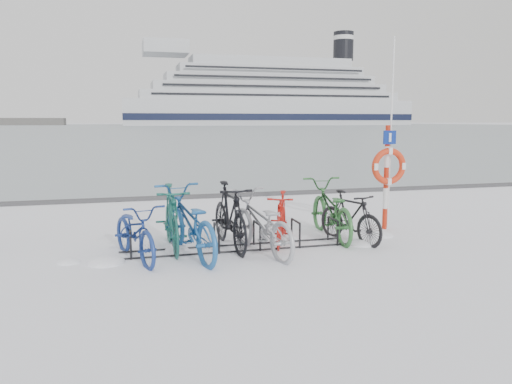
# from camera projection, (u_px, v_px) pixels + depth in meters

# --- Properties ---
(ground) EXTENTS (900.00, 900.00, 0.00)m
(ground) POSITION_uv_depth(u_px,v_px,m) (237.00, 249.00, 8.71)
(ground) COLOR white
(ground) RESTS_ON ground
(ice_sheet) EXTENTS (400.00, 298.00, 0.02)m
(ice_sheet) POSITION_uv_depth(u_px,v_px,m) (129.00, 128.00, 157.03)
(ice_sheet) COLOR #98A5AC
(ice_sheet) RESTS_ON ground
(quay_edge) EXTENTS (400.00, 0.25, 0.10)m
(quay_edge) POSITION_uv_depth(u_px,v_px,m) (192.00, 197.00, 14.35)
(quay_edge) COLOR #3F3F42
(quay_edge) RESTS_ON ground
(bike_rack) EXTENTS (4.00, 0.48, 0.46)m
(bike_rack) POSITION_uv_depth(u_px,v_px,m) (237.00, 239.00, 8.68)
(bike_rack) COLOR black
(bike_rack) RESTS_ON ground
(lifebuoy_station) EXTENTS (0.75, 0.22, 3.87)m
(lifebuoy_station) POSITION_uv_depth(u_px,v_px,m) (388.00, 166.00, 10.09)
(lifebuoy_station) COLOR #B6230E
(lifebuoy_station) RESTS_ON ground
(cruise_ferry) EXTENTS (133.53, 25.19, 43.87)m
(cruise_ferry) POSITION_uv_depth(u_px,v_px,m) (268.00, 99.00, 231.44)
(cruise_ferry) COLOR silver
(cruise_ferry) RESTS_ON ground
(bike_0) EXTENTS (1.16, 1.97, 0.98)m
(bike_0) POSITION_uv_depth(u_px,v_px,m) (135.00, 229.00, 8.02)
(bike_0) COLOR navy
(bike_0) RESTS_ON ground
(bike_1) EXTENTS (0.56, 1.93, 1.16)m
(bike_1) POSITION_uv_depth(u_px,v_px,m) (172.00, 216.00, 8.65)
(bike_1) COLOR #18564B
(bike_1) RESTS_ON ground
(bike_2) EXTENTS (1.25, 2.37, 1.18)m
(bike_2) POSITION_uv_depth(u_px,v_px,m) (189.00, 221.00, 8.19)
(bike_2) COLOR #1E5899
(bike_2) RESTS_ON ground
(bike_3) EXTENTS (0.70, 2.01, 1.19)m
(bike_3) POSITION_uv_depth(u_px,v_px,m) (230.00, 214.00, 8.75)
(bike_3) COLOR black
(bike_3) RESTS_ON ground
(bike_4) EXTENTS (1.19, 2.19, 1.09)m
(bike_4) POSITION_uv_depth(u_px,v_px,m) (260.00, 221.00, 8.38)
(bike_4) COLOR #A1A3A9
(bike_4) RESTS_ON ground
(bike_5) EXTENTS (1.04, 1.66, 0.97)m
(bike_5) POSITION_uv_depth(u_px,v_px,m) (281.00, 217.00, 9.11)
(bike_5) COLOR red
(bike_5) RESTS_ON ground
(bike_6) EXTENTS (0.90, 2.22, 1.14)m
(bike_6) POSITION_uv_depth(u_px,v_px,m) (330.00, 208.00, 9.53)
(bike_6) COLOR #2F6931
(bike_6) RESTS_ON ground
(bike_7) EXTENTS (0.94, 1.68, 0.97)m
(bike_7) POSITION_uv_depth(u_px,v_px,m) (350.00, 215.00, 9.22)
(bike_7) COLOR black
(bike_7) RESTS_ON ground
(snow_drifts) EXTENTS (6.12, 1.34, 0.21)m
(snow_drifts) POSITION_uv_depth(u_px,v_px,m) (234.00, 249.00, 8.68)
(snow_drifts) COLOR white
(snow_drifts) RESTS_ON ground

